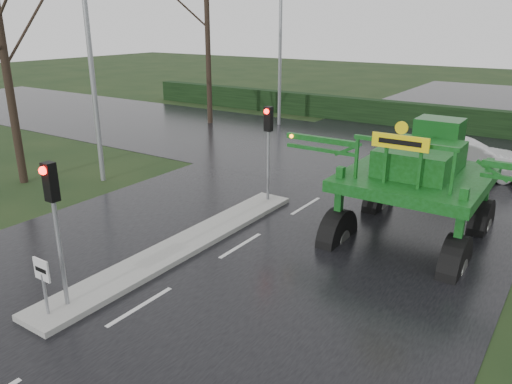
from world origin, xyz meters
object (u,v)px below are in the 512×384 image
Objects in this scene: crop_sprayer at (344,166)px; white_sedan at (462,177)px; keep_left_sign at (43,278)px; street_light_left_near at (93,29)px; traffic_signal_near at (53,205)px; street_light_left_far at (285,26)px; traffic_signal_mid at (268,134)px.

crop_sprayer is 9.00m from white_sedan.
street_light_left_near reaches higher than keep_left_sign.
crop_sprayer is (3.44, 7.28, -0.32)m from traffic_signal_near.
keep_left_sign is 0.14× the size of street_light_left_near.
street_light_left_near is 10.98m from crop_sprayer.
white_sedan is (12.01, -5.18, -5.99)m from street_light_left_far.
traffic_signal_mid reaches higher than white_sedan.
traffic_signal_mid is 14.68m from street_light_left_far.
traffic_signal_near is 0.41× the size of crop_sprayer.
traffic_signal_near is 8.50m from traffic_signal_mid.
street_light_left_far is (-6.89, 21.50, 4.93)m from keep_left_sign.
white_sedan is at bearing 55.10° from traffic_signal_mid.
crop_sprayer is at bearing 66.15° from keep_left_sign.
street_light_left_far is 14.38m from white_sedan.
traffic_signal_near is 16.83m from white_sedan.
crop_sprayer is at bearing 64.73° from traffic_signal_near.
street_light_left_near is 1.16× the size of crop_sprayer.
traffic_signal_mid is 0.35× the size of street_light_left_near.
street_light_left_near is 14.00m from street_light_left_far.
white_sedan is (5.11, 15.83, -2.59)m from traffic_signal_near.
traffic_signal_mid is at bearing 123.03° from white_sedan.
traffic_signal_near is 0.35× the size of street_light_left_far.
street_light_left_far is 1.16× the size of crop_sprayer.
white_sedan is (12.01, 8.82, -5.99)m from street_light_left_near.
street_light_left_near reaches higher than traffic_signal_mid.
keep_left_sign is 9.12m from traffic_signal_mid.
crop_sprayer reaches higher than white_sedan.
street_light_left_far reaches higher than traffic_signal_near.
street_light_left_near is (-6.89, 7.01, 3.40)m from traffic_signal_near.
traffic_signal_mid is (0.00, 8.99, 1.53)m from keep_left_sign.
traffic_signal_mid is at bearing 12.21° from street_light_left_near.
crop_sprayer is 1.74× the size of white_sedan.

